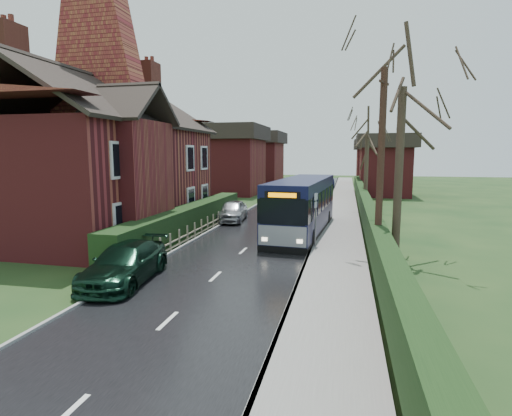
% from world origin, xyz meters
% --- Properties ---
extents(ground, '(140.00, 140.00, 0.00)m').
position_xyz_m(ground, '(0.00, 0.00, 0.00)').
color(ground, '#384E21').
rests_on(ground, ground).
extents(road, '(6.00, 100.00, 0.02)m').
position_xyz_m(road, '(0.00, 10.00, 0.01)').
color(road, black).
rests_on(road, ground).
extents(pavement, '(2.50, 100.00, 0.14)m').
position_xyz_m(pavement, '(4.25, 10.00, 0.07)').
color(pavement, slate).
rests_on(pavement, ground).
extents(kerb_right, '(0.12, 100.00, 0.14)m').
position_xyz_m(kerb_right, '(3.05, 10.00, 0.07)').
color(kerb_right, gray).
rests_on(kerb_right, ground).
extents(kerb_left, '(0.12, 100.00, 0.10)m').
position_xyz_m(kerb_left, '(-3.05, 10.00, 0.05)').
color(kerb_left, gray).
rests_on(kerb_left, ground).
extents(front_hedge, '(1.20, 16.00, 1.60)m').
position_xyz_m(front_hedge, '(-3.90, 5.00, 0.80)').
color(front_hedge, black).
rests_on(front_hedge, ground).
extents(picket_fence, '(0.10, 16.00, 0.90)m').
position_xyz_m(picket_fence, '(-3.15, 5.00, 0.45)').
color(picket_fence, tan).
rests_on(picket_fence, ground).
extents(right_wall_hedge, '(0.60, 50.00, 1.80)m').
position_xyz_m(right_wall_hedge, '(5.80, 10.00, 1.02)').
color(right_wall_hedge, maroon).
rests_on(right_wall_hedge, ground).
extents(brick_house, '(9.30, 14.60, 10.30)m').
position_xyz_m(brick_house, '(-8.73, 4.78, 4.38)').
color(brick_house, maroon).
rests_on(brick_house, ground).
extents(bus, '(3.03, 10.28, 3.08)m').
position_xyz_m(bus, '(2.20, 6.84, 1.53)').
color(bus, black).
rests_on(bus, ground).
extents(car_silver, '(2.06, 4.29, 1.41)m').
position_xyz_m(car_silver, '(-2.80, 9.91, 0.71)').
color(car_silver, '#B3B2B7').
rests_on(car_silver, ground).
extents(car_green, '(2.32, 4.76, 1.33)m').
position_xyz_m(car_green, '(-2.90, -3.21, 0.67)').
color(car_green, black).
rests_on(car_green, ground).
extents(car_distant, '(2.28, 4.67, 1.47)m').
position_xyz_m(car_distant, '(2.00, 37.33, 0.74)').
color(car_distant, black).
rests_on(car_distant, ground).
extents(bus_stop_sign, '(0.13, 0.40, 2.66)m').
position_xyz_m(bus_stop_sign, '(3.20, 3.29, 1.76)').
color(bus_stop_sign, slate).
rests_on(bus_stop_sign, ground).
extents(telegraph_pole, '(0.43, 0.94, 7.57)m').
position_xyz_m(telegraph_pole, '(5.80, 0.15, 3.83)').
color(telegraph_pole, black).
rests_on(telegraph_pole, ground).
extents(tree_right_near, '(4.77, 4.77, 10.29)m').
position_xyz_m(tree_right_near, '(6.72, 2.40, 7.69)').
color(tree_right_near, '#35281F').
rests_on(tree_right_near, ground).
extents(tree_right_far, '(4.37, 4.37, 8.44)m').
position_xyz_m(tree_right_far, '(6.00, 15.92, 6.30)').
color(tree_right_far, '#362B20').
rests_on(tree_right_far, ground).
extents(tree_house_side, '(4.78, 4.78, 10.87)m').
position_xyz_m(tree_house_side, '(-11.64, 10.00, 8.12)').
color(tree_house_side, '#35271F').
rests_on(tree_house_side, ground).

